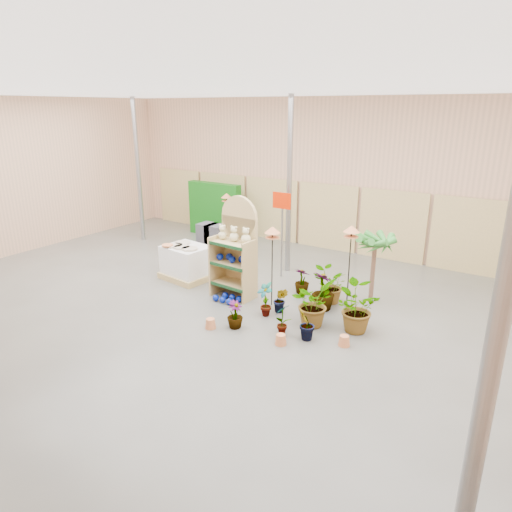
{
  "coord_description": "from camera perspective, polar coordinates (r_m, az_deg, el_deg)",
  "views": [
    {
      "loc": [
        5.65,
        -6.65,
        4.19
      ],
      "look_at": [
        0.3,
        1.5,
        1.0
      ],
      "focal_mm": 32.0,
      "sensor_mm": 36.0,
      "label": 1
    }
  ],
  "objects": [
    {
      "name": "palm",
      "position": [
        10.21,
        14.7,
        1.85
      ],
      "size": [
        0.7,
        0.7,
        1.68
      ],
      "color": "brown",
      "rests_on": "ground"
    },
    {
      "name": "display_shelf",
      "position": [
        10.42,
        -2.38,
        0.63
      ],
      "size": [
        1.0,
        0.67,
        2.32
      ],
      "rotation": [
        0.0,
        0.0,
        -0.06
      ],
      "color": "tan",
      "rests_on": "ground"
    },
    {
      "name": "potted_plant_10",
      "position": [
        9.08,
        12.18,
        -6.4
      ],
      "size": [
        1.04,
        0.96,
        0.96
      ],
      "primitive_type": "imported",
      "rotation": [
        0.0,
        0.0,
        2.86
      ],
      "color": "#307D2C",
      "rests_on": "ground"
    },
    {
      "name": "potted_plant_7",
      "position": [
        9.1,
        -2.65,
        -7.34
      ],
      "size": [
        0.34,
        0.34,
        0.56
      ],
      "primitive_type": "imported",
      "rotation": [
        0.0,
        0.0,
        1.48
      ],
      "color": "#307D2C",
      "rests_on": "ground"
    },
    {
      "name": "potted_plant_3",
      "position": [
        9.93,
        8.4,
        -4.32
      ],
      "size": [
        0.58,
        0.58,
        0.86
      ],
      "primitive_type": "imported",
      "rotation": [
        0.0,
        0.0,
        2.91
      ],
      "color": "#307D2C",
      "rests_on": "ground"
    },
    {
      "name": "teddy_bears",
      "position": [
        10.2,
        -2.66,
        2.63
      ],
      "size": [
        0.85,
        0.22,
        0.36
      ],
      "color": "beige",
      "rests_on": "display_shelf"
    },
    {
      "name": "potted_plant_11",
      "position": [
        10.77,
        5.78,
        -3.1
      ],
      "size": [
        0.35,
        0.35,
        0.62
      ],
      "primitive_type": "imported",
      "rotation": [
        0.0,
        0.0,
        3.14
      ],
      "color": "#307D2C",
      "rests_on": "ground"
    },
    {
      "name": "potted_plant_6",
      "position": [
        10.28,
        9.23,
        -3.69
      ],
      "size": [
        0.97,
        0.95,
        0.82
      ],
      "primitive_type": "imported",
      "rotation": [
        0.0,
        0.0,
        3.76
      ],
      "color": "#307D2C",
      "rests_on": "ground"
    },
    {
      "name": "potted_plant_8",
      "position": [
        8.86,
        3.31,
        -7.8
      ],
      "size": [
        0.28,
        0.37,
        0.64
      ],
      "primitive_type": "imported",
      "rotation": [
        0.0,
        0.0,
        4.54
      ],
      "color": "#307D2C",
      "rests_on": "ground"
    },
    {
      "name": "room",
      "position": [
        9.64,
        -3.44,
        6.27
      ],
      "size": [
        15.2,
        12.1,
        4.7
      ],
      "color": "#4E4E48",
      "rests_on": "ground"
    },
    {
      "name": "bird_table_front",
      "position": [
        9.64,
        2.07,
        2.95
      ],
      "size": [
        0.34,
        0.34,
        1.8
      ],
      "color": "black",
      "rests_on": "ground"
    },
    {
      "name": "offer_sign",
      "position": [
        11.41,
        3.25,
        4.82
      ],
      "size": [
        0.5,
        0.08,
        2.2
      ],
      "color": "gray",
      "rests_on": "ground"
    },
    {
      "name": "bird_table_back",
      "position": [
        14.25,
        -3.7,
        7.35
      ],
      "size": [
        0.34,
        0.34,
        1.66
      ],
      "color": "black",
      "rests_on": "ground"
    },
    {
      "name": "bird_table_right",
      "position": [
        9.56,
        11.85,
        2.98
      ],
      "size": [
        0.34,
        0.34,
        1.89
      ],
      "color": "black",
      "rests_on": "ground"
    },
    {
      "name": "potted_plant_2",
      "position": [
        9.2,
        7.08,
        -5.83
      ],
      "size": [
        0.74,
        0.86,
        0.95
      ],
      "primitive_type": "imported",
      "rotation": [
        0.0,
        0.0,
        1.57
      ],
      "color": "#307D2C",
      "rests_on": "ground"
    },
    {
      "name": "trellis_stock",
      "position": [
        15.51,
        -5.19,
        5.8
      ],
      "size": [
        2.0,
        0.3,
        1.8
      ],
      "primitive_type": "cube",
      "color": "#105810",
      "rests_on": "ground"
    },
    {
      "name": "potted_plant_1",
      "position": [
        9.75,
        3.1,
        -5.5
      ],
      "size": [
        0.37,
        0.32,
        0.57
      ],
      "primitive_type": "imported",
      "rotation": [
        0.0,
        0.0,
        0.26
      ],
      "color": "#307D2C",
      "rests_on": "ground"
    },
    {
      "name": "potted_plant_9",
      "position": [
        8.65,
        6.32,
        -8.54
      ],
      "size": [
        0.34,
        0.39,
        0.65
      ],
      "primitive_type": "imported",
      "rotation": [
        0.0,
        0.0,
        4.86
      ],
      "color": "#307D2C",
      "rests_on": "ground"
    },
    {
      "name": "gazing_balls_floor",
      "position": [
        10.35,
        -3.59,
        -5.33
      ],
      "size": [
        0.63,
        0.39,
        0.15
      ],
      "color": "navy",
      "rests_on": "ground"
    },
    {
      "name": "charcoal_planters",
      "position": [
        13.26,
        -5.49,
        1.88
      ],
      "size": [
        0.8,
        0.5,
        1.0
      ],
      "color": "#2C2C31",
      "rests_on": "ground"
    },
    {
      "name": "pallet_stack",
      "position": [
        11.73,
        -8.64,
        -0.8
      ],
      "size": [
        1.32,
        1.14,
        0.89
      ],
      "rotation": [
        0.0,
        0.0,
        -0.12
      ],
      "color": "tan",
      "rests_on": "ground"
    },
    {
      "name": "gazing_balls_shelf",
      "position": [
        10.35,
        -2.83,
        -0.36
      ],
      "size": [
        0.85,
        0.29,
        0.16
      ],
      "color": "navy",
      "rests_on": "display_shelf"
    },
    {
      "name": "potted_plant_0",
      "position": [
        9.56,
        1.17,
        -5.42
      ],
      "size": [
        0.47,
        0.41,
        0.74
      ],
      "primitive_type": "imported",
      "rotation": [
        0.0,
        0.0,
        5.81
      ],
      "color": "#307D2C",
      "rests_on": "ground"
    }
  ]
}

